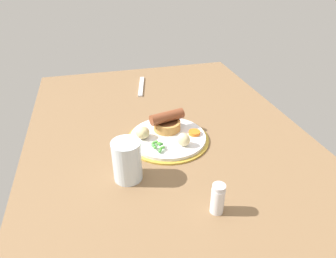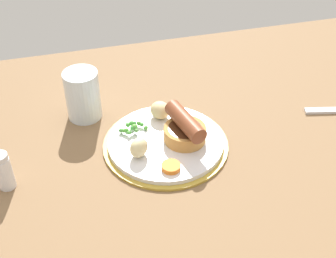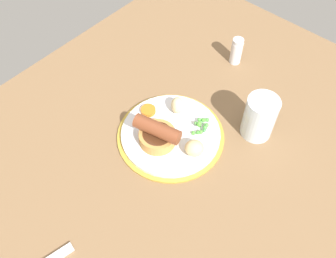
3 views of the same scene
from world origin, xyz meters
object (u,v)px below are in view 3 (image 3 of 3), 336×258
dinner_plate (171,135)px  salt_shaker (236,51)px  sausage_pudding (156,133)px  potato_chunk_1 (178,105)px  potato_chunk_0 (194,148)px  drinking_glass (260,117)px  carrot_slice_1 (148,110)px  pea_pile (201,125)px

dinner_plate → salt_shaker: bearing=-173.6°
sausage_pudding → potato_chunk_1: bearing=-92.3°
potato_chunk_0 → salt_shaker: salt_shaker is taller
drinking_glass → potato_chunk_0: bearing=-23.5°
sausage_pudding → potato_chunk_1: 9.03cm
drinking_glass → salt_shaker: bearing=-132.8°
sausage_pudding → carrot_slice_1: sausage_pudding is taller
dinner_plate → salt_shaker: size_ratio=3.29×
potato_chunk_1 → carrot_slice_1: 6.68cm
sausage_pudding → drinking_glass: size_ratio=1.03×
drinking_glass → pea_pile: bearing=-48.2°
dinner_plate → pea_pile: size_ratio=4.18×
dinner_plate → carrot_slice_1: 7.70cm
dinner_plate → potato_chunk_0: potato_chunk_0 is taller
carrot_slice_1 → dinner_plate: bearing=82.6°
dinner_plate → salt_shaker: (-28.28, -3.19, 2.92)cm
dinner_plate → potato_chunk_0: 7.42cm
drinking_glass → salt_shaker: 22.15cm
sausage_pudding → potato_chunk_1: (-8.84, -1.76, -0.53)cm
dinner_plate → drinking_glass: size_ratio=2.31×
sausage_pudding → pea_pile: 10.08cm
potato_chunk_0 → potato_chunk_1: potato_chunk_1 is taller
pea_pile → salt_shaker: size_ratio=0.79×
dinner_plate → carrot_slice_1: size_ratio=7.02×
potato_chunk_1 → salt_shaker: size_ratio=0.52×
sausage_pudding → salt_shaker: (-31.56, -2.08, -0.29)cm
potato_chunk_1 → drinking_glass: size_ratio=0.37×
salt_shaker → potato_chunk_0: bearing=19.3°
potato_chunk_1 → drinking_glass: (-7.72, 15.89, 1.78)cm
pea_pile → potato_chunk_1: bearing=-92.5°
dinner_plate → carrot_slice_1: bearing=-97.4°
potato_chunk_0 → drinking_glass: (-13.97, 6.07, 1.94)cm
dinner_plate → salt_shaker: 28.61cm
potato_chunk_0 → carrot_slice_1: (-1.67, -14.47, -1.22)cm
sausage_pudding → drinking_glass: drinking_glass is taller
sausage_pudding → potato_chunk_0: sausage_pudding is taller
potato_chunk_1 → carrot_slice_1: potato_chunk_1 is taller
dinner_plate → pea_pile: 6.88cm
pea_pile → potato_chunk_0: potato_chunk_0 is taller
pea_pile → drinking_glass: 12.32cm
sausage_pudding → salt_shaker: same height
drinking_glass → sausage_pudding: bearing=-40.5°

